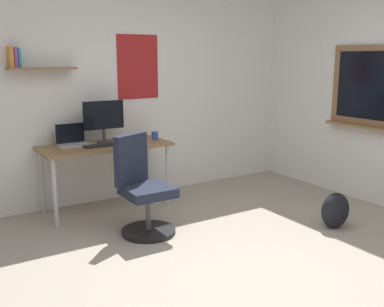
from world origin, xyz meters
The scene contains 10 objects.
ground_plane centered at (0.00, 0.00, 0.00)m, with size 5.20×5.20×0.00m, color #9E9384.
wall_back centered at (0.00, 2.45, 1.30)m, with size 5.00×0.30×2.60m.
desk centered at (-0.29, 2.06, 0.66)m, with size 1.39×0.62×0.74m.
office_chair centered at (-0.24, 1.24, 0.41)m, with size 0.54×0.55×0.95m.
laptop centered at (-0.60, 2.21, 0.79)m, with size 0.31×0.21×0.23m.
monitor_primary centered at (-0.25, 2.16, 1.01)m, with size 0.46×0.17×0.46m.
keyboard centered at (-0.36, 1.98, 0.75)m, with size 0.37×0.13×0.02m, color black.
computer_mouse centered at (-0.08, 1.98, 0.75)m, with size 0.10×0.06×0.03m, color #262628.
coffee_mug centered at (0.31, 2.03, 0.78)m, with size 0.08×0.08×0.09m, color #334CA5.
backpack centered at (1.42, 0.34, 0.18)m, with size 0.32×0.22×0.36m, color black.
Camera 1 is at (-2.03, -2.48, 1.67)m, focal length 41.93 mm.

